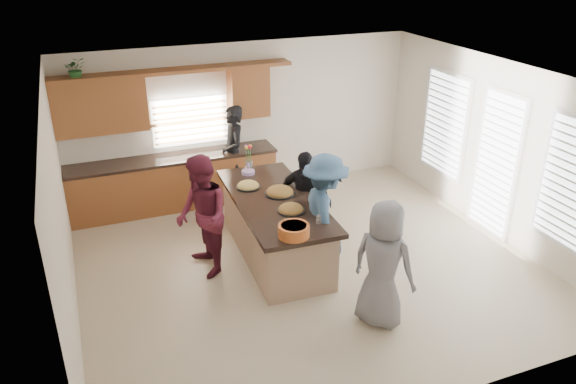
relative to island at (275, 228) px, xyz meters
name	(u,v)px	position (x,y,z in m)	size (l,w,h in m)	color
floor	(307,264)	(0.34, -0.44, -0.45)	(6.50, 6.50, 0.00)	#BDAC8C
room_shell	(309,144)	(0.34, -0.44, 1.45)	(6.52, 6.02, 2.81)	silver
back_cabinetry	(170,159)	(-1.13, 2.29, 0.46)	(4.08, 0.66, 2.46)	#95542B
right_wall_glazing	(499,155)	(3.56, -0.57, 0.89)	(0.06, 4.00, 2.25)	white
island	(275,228)	(0.00, 0.00, 0.00)	(1.26, 2.74, 0.95)	tan
platter_front	(291,210)	(0.07, -0.47, 0.52)	(0.39, 0.39, 0.16)	black
platter_mid	(280,192)	(0.12, 0.13, 0.53)	(0.46, 0.46, 0.19)	black
platter_back	(248,186)	(-0.25, 0.52, 0.52)	(0.38, 0.38, 0.15)	black
salad_bowl	(294,230)	(-0.17, -1.15, 0.59)	(0.41, 0.41, 0.16)	#CA5D25
clear_cup	(319,219)	(0.28, -0.93, 0.55)	(0.07, 0.07, 0.11)	white
plate_stack	(248,172)	(-0.08, 1.05, 0.52)	(0.21, 0.21, 0.05)	#A783BF
flower_vase	(249,157)	(-0.01, 1.23, 0.71)	(0.14, 0.14, 0.43)	silver
potted_plant	(75,69)	(-2.44, 2.38, 2.13)	(0.32, 0.28, 0.36)	#2A692A
woman_left_back	(234,154)	(0.00, 2.16, 0.44)	(0.65, 0.43, 1.78)	black
woman_left_mid	(202,217)	(-1.11, -0.06, 0.44)	(0.87, 0.68, 1.78)	maroon
woman_left_front	(304,198)	(0.55, 0.19, 0.32)	(0.91, 0.38, 1.55)	black
woman_right_back	(325,214)	(0.52, -0.63, 0.44)	(1.15, 0.66, 1.78)	#395B7D
woman_right_front	(383,265)	(0.66, -2.02, 0.39)	(0.82, 0.53, 1.68)	slate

